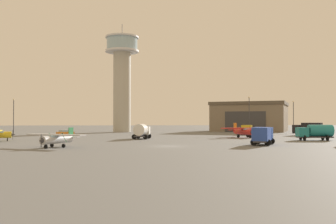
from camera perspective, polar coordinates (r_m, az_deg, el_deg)
The scene contains 14 objects.
ground_plane at distance 54.25m, azimuth 0.09°, elevation -5.33°, with size 400.00×400.00×0.00m, color #60605E.
control_tower at distance 117.17m, azimuth -7.16°, elevation 5.94°, with size 10.51×10.51×34.17m.
hangar at distance 127.54m, azimuth 12.69°, elevation -0.74°, with size 30.88×30.01×9.69m.
airplane_red at distance 82.00m, azimuth 11.62°, elevation -2.87°, with size 10.74×8.40×3.17m.
airplane_silver at distance 53.85m, azimuth -16.84°, elevation -3.94°, with size 8.86×7.09×2.75m.
truck_fuel_tanker_teal at distance 74.63m, azimuth 21.95°, elevation -2.86°, with size 6.69×3.51×2.96m.
truck_box_blue at distance 58.64m, azimuth 14.51°, elevation -3.42°, with size 5.09×6.83×2.75m.
truck_fuel_tanker_white at distance 74.58m, azimuth -4.15°, elevation -2.92°, with size 4.06×6.18×3.04m.
truck_flatbed_yellow at distance 97.86m, azimuth 11.96°, elevation -2.75°, with size 5.32×6.46×2.50m.
truck_box_black at distance 95.91m, azimuth 20.95°, elevation -2.41°, with size 6.73×6.18×3.18m.
car_orange at distance 94.92m, azimuth -15.70°, elevation -3.07°, with size 4.23×4.22×1.37m.
light_post_west at distance 101.58m, azimuth -22.88°, elevation -0.20°, with size 0.44×0.44×9.33m.
light_post_east at distance 102.97m, azimuth 12.50°, elevation 0.00°, with size 0.44×0.44×10.31m.
light_post_north at distance 110.16m, azimuth 18.92°, elevation -0.32°, with size 0.44×0.44×9.28m.
Camera 1 is at (-4.51, -53.92, 3.91)m, focal length 39.21 mm.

